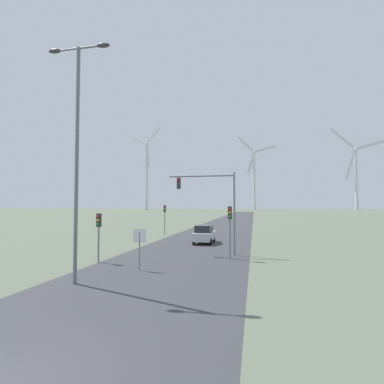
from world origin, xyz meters
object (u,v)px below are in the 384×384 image
object	(u,v)px
stop_sign_near	(140,241)
traffic_light_post_near_right	(230,220)
streetlamp	(77,136)
wind_turbine_left	(254,175)
traffic_light_post_near_left	(99,226)
wind_turbine_far_left	(147,170)
traffic_light_post_mid_left	(165,213)
wind_turbine_center	(356,172)
traffic_light_mast_overhead	(211,196)
car_approaching	(204,234)

from	to	relation	value
stop_sign_near	traffic_light_post_near_right	bearing A→B (deg)	43.20
streetlamp	traffic_light_post_near_right	size ratio (longest dim) A/B	3.16
wind_turbine_left	traffic_light_post_near_left	bearing A→B (deg)	-92.60
streetlamp	wind_turbine_far_left	size ratio (longest dim) A/B	0.20
traffic_light_post_near_left	wind_turbine_far_left	xyz separation A→B (m)	(-69.10, 194.63, 27.88)
traffic_light_post_near_right	traffic_light_post_mid_left	size ratio (longest dim) A/B	0.98
streetlamp	wind_turbine_center	bearing A→B (deg)	69.92
stop_sign_near	traffic_light_mast_overhead	distance (m)	7.86
traffic_light_post_mid_left	car_approaching	size ratio (longest dim) A/B	0.93
traffic_light_post_near_left	wind_turbine_far_left	size ratio (longest dim) A/B	0.05
traffic_light_mast_overhead	streetlamp	bearing A→B (deg)	-118.28
streetlamp	stop_sign_near	size ratio (longest dim) A/B	4.88
traffic_light_post_near_right	stop_sign_near	bearing A→B (deg)	-136.80
streetlamp	wind_turbine_center	distance (m)	234.20
wind_turbine_left	traffic_light_mast_overhead	bearing A→B (deg)	-90.86
car_approaching	wind_turbine_left	bearing A→B (deg)	88.67
traffic_light_post_mid_left	stop_sign_near	bearing A→B (deg)	-77.09
streetlamp	car_approaching	world-z (taller)	streetlamp
traffic_light_mast_overhead	car_approaching	distance (m)	7.87
wind_turbine_left	wind_turbine_center	size ratio (longest dim) A/B	0.99
traffic_light_post_near_right	wind_turbine_left	bearing A→B (deg)	89.55
wind_turbine_far_left	wind_turbine_left	distance (m)	86.67
traffic_light_post_mid_left	car_approaching	distance (m)	9.90
traffic_light_post_near_left	car_approaching	bearing A→B (deg)	64.90
stop_sign_near	traffic_light_post_near_left	bearing A→B (deg)	154.78
traffic_light_mast_overhead	wind_turbine_far_left	bearing A→B (deg)	111.86
stop_sign_near	wind_turbine_far_left	distance (m)	211.33
traffic_light_post_mid_left	wind_turbine_left	distance (m)	212.21
wind_turbine_far_left	streetlamp	bearing A→B (deg)	-70.50
streetlamp	traffic_light_post_near_right	world-z (taller)	streetlamp
traffic_light_post_near_right	car_approaching	xyz separation A→B (m)	(-3.29, 8.47, -1.87)
streetlamp	traffic_light_post_mid_left	distance (m)	24.60
traffic_light_post_near_left	streetlamp	bearing A→B (deg)	-72.31
wind_turbine_far_left	wind_turbine_center	bearing A→B (deg)	7.26
traffic_light_post_mid_left	car_approaching	world-z (taller)	traffic_light_post_mid_left
streetlamp	wind_turbine_center	size ratio (longest dim) A/B	0.20
traffic_light_post_near_right	car_approaching	size ratio (longest dim) A/B	0.91
streetlamp	traffic_light_post_near_right	bearing A→B (deg)	49.85
wind_turbine_left	wind_turbine_far_left	bearing A→B (deg)	-156.58
streetlamp	traffic_light_post_near_right	xyz separation A→B (m)	(6.98, 8.27, -4.56)
car_approaching	wind_turbine_far_left	world-z (taller)	wind_turbine_far_left
stop_sign_near	traffic_light_post_near_left	xyz separation A→B (m)	(-3.64, 1.72, 0.71)
traffic_light_post_mid_left	traffic_light_mast_overhead	distance (m)	16.30
streetlamp	traffic_light_mast_overhead	world-z (taller)	streetlamp
streetlamp	stop_sign_near	xyz separation A→B (m)	(1.96, 3.56, -5.62)
traffic_light_post_near_right	wind_turbine_left	xyz separation A→B (m)	(1.76, 226.08, 25.85)
streetlamp	traffic_light_post_mid_left	size ratio (longest dim) A/B	3.12
streetlamp	wind_turbine_left	size ratio (longest dim) A/B	0.20
traffic_light_mast_overhead	wind_turbine_center	xyz separation A→B (m)	(74.74, 209.12, 23.14)
streetlamp	wind_turbine_far_left	xyz separation A→B (m)	(-70.79, 199.91, 22.97)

